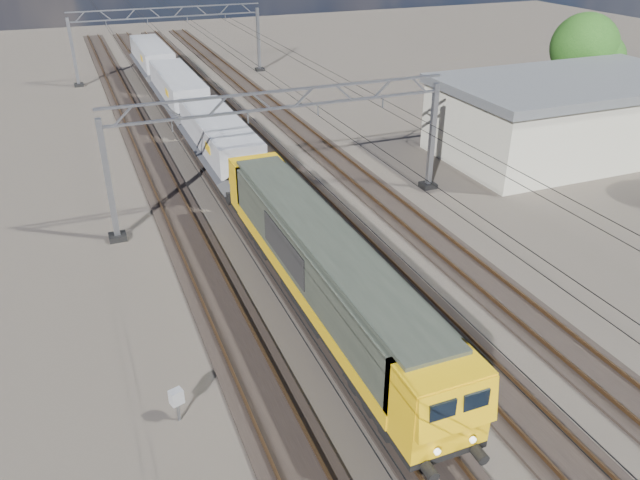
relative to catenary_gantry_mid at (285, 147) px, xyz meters
name	(u,v)px	position (x,y,z in m)	size (l,w,h in m)	color
ground	(311,241)	(0.00, -4.00, -3.91)	(160.00, 160.00, 0.00)	black
track_outer_west	(199,260)	(-6.00, -4.00, -3.83)	(2.60, 140.00, 0.30)	black
track_loco	(275,246)	(-2.00, -4.00, -3.83)	(2.60, 140.00, 0.30)	black
track_inner_east	(346,233)	(2.00, -4.00, -3.83)	(2.60, 140.00, 0.30)	black
track_outer_east	(411,221)	(6.00, -4.00, -3.83)	(2.60, 140.00, 0.30)	black
catenary_gantry_mid	(285,147)	(0.00, 0.00, 0.00)	(19.90, 0.90, 7.11)	gray
catenary_gantry_far	(170,40)	(0.00, 36.00, 0.00)	(19.90, 0.90, 7.11)	gray
overhead_wires	(262,97)	(0.00, 4.00, 1.84)	(12.03, 140.00, 0.53)	black
locomotive	(322,265)	(-2.00, -10.37, -1.58)	(2.76, 21.10, 3.62)	black
hopper_wagon_lead	(219,141)	(-2.00, 7.33, -1.67)	(3.38, 13.00, 3.25)	black
hopper_wagon_mid	(178,91)	(-2.00, 21.53, -1.67)	(3.38, 13.00, 3.25)	black
hopper_wagon_third	(152,59)	(-2.00, 35.73, -1.67)	(3.38, 13.00, 3.25)	black
trackside_cabinet	(176,398)	(-9.01, -14.64, -2.92)	(0.51, 0.44, 1.30)	gray
industrial_shed	(570,116)	(22.00, 2.00, -1.18)	(18.60, 10.60, 5.40)	#BAB7A3
tree_far	(589,50)	(30.32, 9.79, 1.41)	(5.96, 5.56, 8.33)	#3C291B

